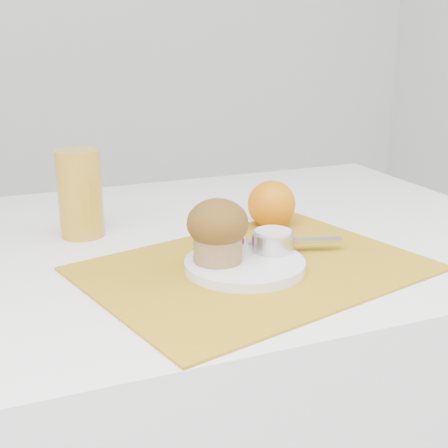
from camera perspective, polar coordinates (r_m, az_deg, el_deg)
name	(u,v)px	position (r m, az deg, el deg)	size (l,w,h in m)	color
table	(191,427)	(1.23, -3.00, -18.03)	(1.20, 0.80, 0.75)	white
placemat	(255,268)	(0.92, 2.83, -4.07)	(0.48, 0.35, 0.00)	#AB8117
plate	(245,265)	(0.91, 1.91, -3.74)	(0.18, 0.18, 0.01)	silver
ramekin	(273,241)	(0.95, 4.50, -1.60)	(0.07, 0.07, 0.03)	#BCBCC0
cream	(273,232)	(0.94, 4.52, -0.78)	(0.06, 0.06, 0.01)	silver
raspberry_near	(237,241)	(0.96, 1.20, -1.55)	(0.02, 0.02, 0.02)	#510213
raspberry_far	(259,240)	(0.97, 3.17, -1.44)	(0.02, 0.02, 0.02)	#570210
butter_knife	(276,241)	(0.98, 4.79, -1.60)	(0.21, 0.02, 0.01)	silver
orange	(271,204)	(1.10, 4.36, 1.80)	(0.08, 0.08, 0.08)	orange
juice_glass	(80,194)	(1.08, -13.01, 2.71)	(0.07, 0.07, 0.15)	#BF8E23
muffin	(218,230)	(0.89, -0.58, -0.52)	(0.09, 0.09, 0.09)	#977749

